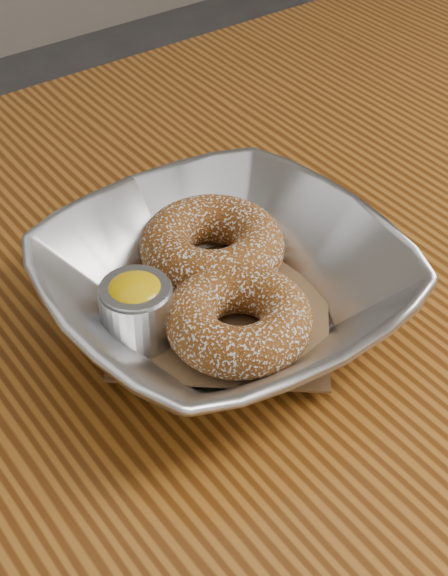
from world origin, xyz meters
TOP-DOWN VIEW (x-y plane):
  - table at (0.00, 0.00)m, footprint 1.20×0.80m
  - serving_bowl at (-0.03, 0.00)m, footprint 0.24×0.24m
  - parchment at (-0.03, 0.00)m, footprint 0.20×0.20m
  - donut_back at (-0.01, 0.05)m, footprint 0.11×0.11m
  - donut_front at (-0.04, -0.03)m, footprint 0.14×0.14m
  - ramekin at (-0.09, 0.01)m, footprint 0.05×0.05m

SIDE VIEW (x-z plane):
  - table at x=0.00m, z-range 0.28..1.03m
  - parchment at x=-0.03m, z-range 0.76..0.76m
  - donut_front at x=-0.04m, z-range 0.76..0.79m
  - donut_back at x=-0.01m, z-range 0.76..0.80m
  - serving_bowl at x=-0.03m, z-range 0.75..0.81m
  - ramekin at x=-0.09m, z-range 0.76..0.81m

